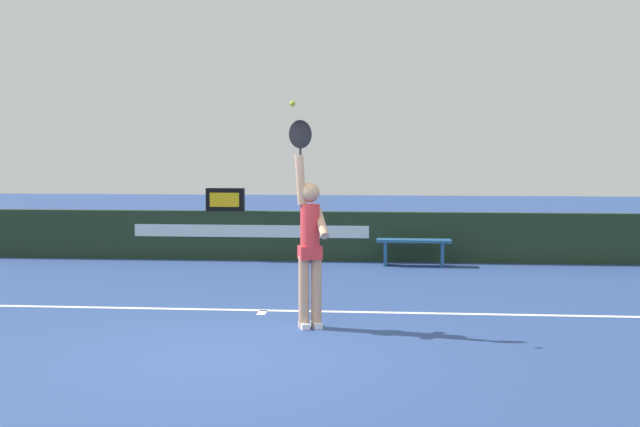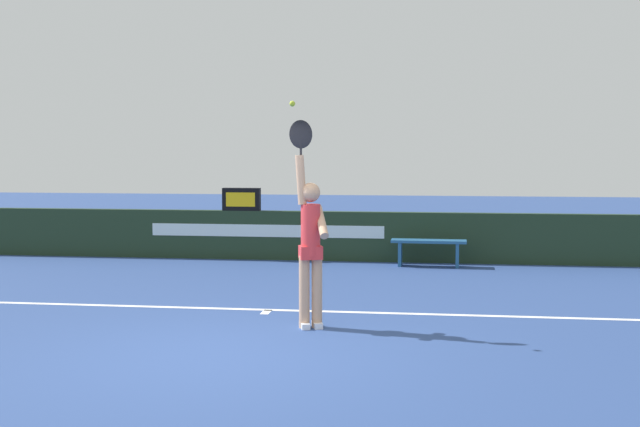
# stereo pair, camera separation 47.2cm
# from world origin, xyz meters

# --- Properties ---
(ground_plane) EXTENTS (60.00, 60.00, 0.00)m
(ground_plane) POSITION_xyz_m (0.00, 0.00, 0.00)
(ground_plane) COLOR navy
(court_lines) EXTENTS (10.78, 6.03, 0.00)m
(court_lines) POSITION_xyz_m (0.00, -0.50, 0.00)
(court_lines) COLOR white
(court_lines) RESTS_ON ground
(back_wall) EXTENTS (15.55, 0.20, 0.96)m
(back_wall) POSITION_xyz_m (-0.00, 7.41, 0.48)
(back_wall) COLOR #1F331F
(back_wall) RESTS_ON ground
(speed_display) EXTENTS (0.74, 0.18, 0.45)m
(speed_display) POSITION_xyz_m (-1.54, 7.41, 1.18)
(speed_display) COLOR black
(speed_display) RESTS_ON back_wall
(tennis_player) EXTENTS (0.51, 0.50, 2.52)m
(tennis_player) POSITION_xyz_m (0.73, 1.43, 1.05)
(tennis_player) COLOR tan
(tennis_player) RESTS_ON ground
(tennis_ball) EXTENTS (0.07, 0.07, 0.07)m
(tennis_ball) POSITION_xyz_m (0.55, 1.21, 2.70)
(tennis_ball) COLOR #C6DD31
(courtside_bench_near) EXTENTS (1.39, 0.39, 0.50)m
(courtside_bench_near) POSITION_xyz_m (2.13, 6.86, 0.37)
(courtside_bench_near) COLOR #245885
(courtside_bench_near) RESTS_ON ground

